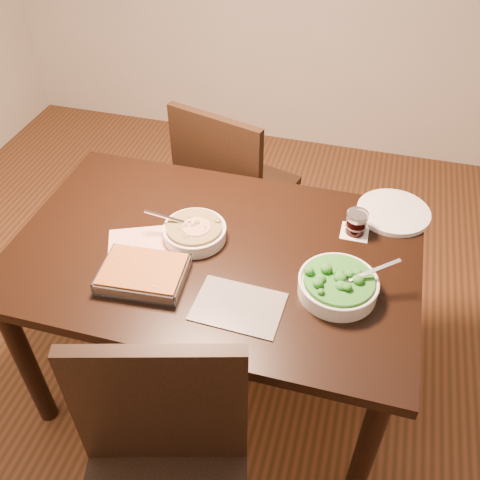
# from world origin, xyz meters

# --- Properties ---
(ground) EXTENTS (4.00, 4.00, 0.00)m
(ground) POSITION_xyz_m (0.00, 0.00, 0.00)
(ground) COLOR #402912
(ground) RESTS_ON ground
(table) EXTENTS (1.40, 0.90, 0.75)m
(table) POSITION_xyz_m (0.00, 0.00, 0.65)
(table) COLOR black
(table) RESTS_ON ground
(magazine_a) EXTENTS (0.32, 0.28, 0.01)m
(magazine_a) POSITION_xyz_m (-0.23, -0.04, 0.75)
(magazine_a) COLOR #A83630
(magazine_a) RESTS_ON table
(magazine_b) EXTENTS (0.28, 0.20, 0.00)m
(magazine_b) POSITION_xyz_m (0.15, -0.23, 0.75)
(magazine_b) COLOR #26272D
(magazine_b) RESTS_ON table
(coaster) EXTENTS (0.10, 0.10, 0.00)m
(coaster) POSITION_xyz_m (0.46, 0.22, 0.75)
(coaster) COLOR white
(coaster) RESTS_ON table
(stew_bowl) EXTENTS (0.25, 0.22, 0.09)m
(stew_bowl) POSITION_xyz_m (-0.08, 0.04, 0.78)
(stew_bowl) COLOR silver
(stew_bowl) RESTS_ON table
(broccoli_bowl) EXTENTS (0.27, 0.25, 0.10)m
(broccoli_bowl) POSITION_xyz_m (0.44, -0.09, 0.78)
(broccoli_bowl) COLOR silver
(broccoli_bowl) RESTS_ON table
(baking_dish) EXTENTS (0.29, 0.22, 0.05)m
(baking_dish) POSITION_xyz_m (-0.18, -0.20, 0.77)
(baking_dish) COLOR silver
(baking_dish) RESTS_ON table
(wine_tumbler) EXTENTS (0.08, 0.08, 0.09)m
(wine_tumbler) POSITION_xyz_m (0.46, 0.22, 0.80)
(wine_tumbler) COLOR black
(wine_tumbler) RESTS_ON coaster
(dinner_plate) EXTENTS (0.27, 0.27, 0.02)m
(dinner_plate) POSITION_xyz_m (0.59, 0.36, 0.76)
(dinner_plate) COLOR silver
(dinner_plate) RESTS_ON table
(chair_far) EXTENTS (0.55, 0.55, 0.95)m
(chair_far) POSITION_xyz_m (-0.13, 0.66, 0.53)
(chair_far) COLOR black
(chair_far) RESTS_ON ground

